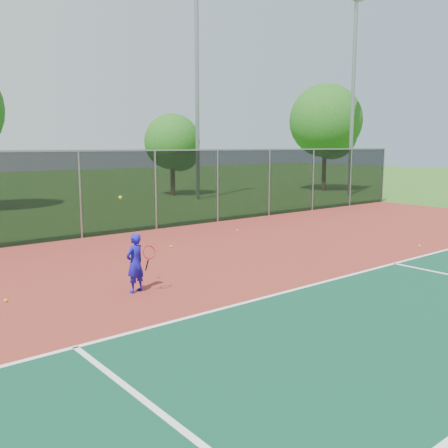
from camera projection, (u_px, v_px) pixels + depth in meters
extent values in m
cube|color=maroon|center=(384.00, 285.00, 11.50)|extent=(30.00, 20.00, 0.02)
cube|color=white|center=(394.00, 263.00, 13.51)|extent=(22.00, 0.10, 0.00)
cube|color=black|center=(155.00, 190.00, 18.93)|extent=(30.00, 0.04, 3.00)
cube|color=gray|center=(155.00, 150.00, 18.69)|extent=(30.00, 0.06, 0.06)
imported|color=#1912AA|center=(135.00, 263.00, 10.82)|extent=(0.54, 0.44, 1.30)
cylinder|color=black|center=(147.00, 265.00, 10.73)|extent=(0.03, 0.15, 0.27)
torus|color=#A51414|center=(149.00, 252.00, 10.60)|extent=(0.30, 0.13, 0.29)
sphere|color=#BCD819|center=(120.00, 197.00, 10.52)|extent=(0.07, 0.07, 0.07)
sphere|color=#BCD819|center=(420.00, 246.00, 15.76)|extent=(0.07, 0.07, 0.07)
sphere|color=#BCD819|center=(237.00, 230.00, 18.66)|extent=(0.07, 0.07, 0.07)
sphere|color=#BCD819|center=(171.00, 246.00, 15.67)|extent=(0.07, 0.07, 0.07)
sphere|color=#BCD819|center=(6.00, 301.00, 10.20)|extent=(0.07, 0.07, 0.07)
cylinder|color=gray|center=(197.00, 97.00, 29.15)|extent=(0.24, 0.24, 11.99)
cylinder|color=gray|center=(353.00, 101.00, 31.46)|extent=(0.24, 0.24, 11.99)
cylinder|color=#342413|center=(173.00, 180.00, 32.18)|extent=(0.30, 0.30, 2.00)
sphere|color=#1A5115|center=(172.00, 142.00, 31.80)|extent=(3.55, 3.55, 3.55)
sphere|color=#1A5115|center=(180.00, 152.00, 31.93)|extent=(2.44, 2.44, 2.44)
cylinder|color=#342413|center=(324.00, 171.00, 35.47)|extent=(0.30, 0.30, 2.86)
sphere|color=#1A5115|center=(326.00, 121.00, 34.93)|extent=(5.09, 5.09, 5.09)
sphere|color=#1A5115|center=(332.00, 134.00, 35.10)|extent=(3.50, 3.50, 3.50)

